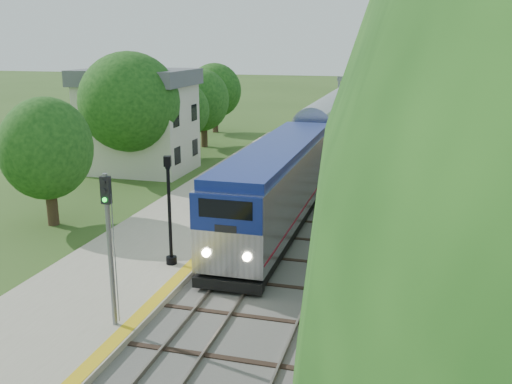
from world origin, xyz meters
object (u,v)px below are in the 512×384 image
(station_building, at_px, (138,120))
(signal_farside, at_px, (399,151))
(lamppost_far, at_px, (170,217))
(signal_gantry, at_px, (374,90))
(signal_platform, at_px, (109,234))
(train, at_px, (363,99))

(station_building, bearing_deg, signal_farside, -19.69)
(lamppost_far, bearing_deg, station_building, 120.15)
(station_building, xyz_separation_m, signal_gantry, (16.47, 24.99, 0.73))
(station_building, xyz_separation_m, signal_platform, (11.10, -24.29, -0.33))
(signal_gantry, distance_m, lamppost_far, 43.92)
(signal_farside, bearing_deg, train, 97.53)
(station_building, bearing_deg, train, 70.56)
(station_building, xyz_separation_m, signal_farside, (20.20, -7.23, -0.10))
(train, relative_size, lamppost_far, 24.67)
(station_building, distance_m, lamppost_far, 21.44)
(train, xyz_separation_m, signal_platform, (-2.90, -63.95, 1.47))
(train, xyz_separation_m, signal_farside, (6.20, -46.89, 1.69))
(lamppost_far, bearing_deg, train, 86.80)
(lamppost_far, height_order, signal_farside, signal_farside)
(lamppost_far, relative_size, signal_farside, 0.78)
(station_building, relative_size, signal_platform, 1.56)
(signal_gantry, xyz_separation_m, signal_farside, (3.73, -32.22, -0.83))
(signal_gantry, bearing_deg, station_building, -123.38)
(train, relative_size, signal_farside, 19.32)
(signal_farside, bearing_deg, lamppost_far, -130.00)
(lamppost_far, distance_m, signal_platform, 5.92)
(train, bearing_deg, signal_farside, -82.47)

